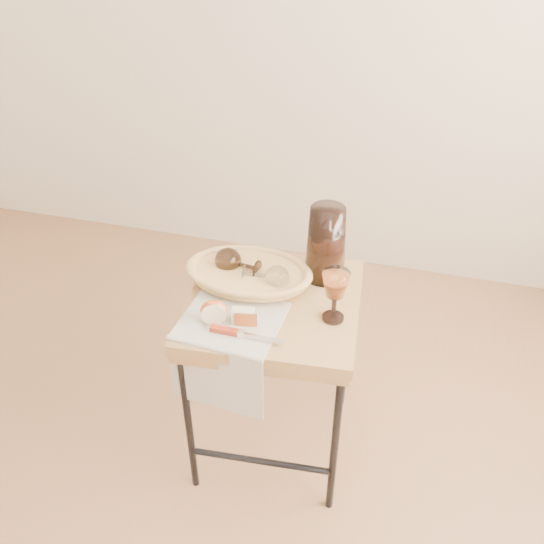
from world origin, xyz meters
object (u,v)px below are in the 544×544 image
(pitcher, at_px, (326,243))
(apple_half, at_px, (214,310))
(side_table, at_px, (274,376))
(tea_towel, at_px, (232,320))
(wine_goblet, at_px, (335,296))
(goblet_lying_b, at_px, (263,276))
(bread_basket, at_px, (249,276))
(table_knife, at_px, (243,334))
(goblet_lying_a, at_px, (241,264))

(pitcher, xyz_separation_m, apple_half, (-0.27, -0.31, -0.08))
(side_table, distance_m, tea_towel, 0.37)
(tea_towel, distance_m, wine_goblet, 0.31)
(pitcher, bearing_deg, goblet_lying_b, -131.84)
(goblet_lying_b, distance_m, apple_half, 0.21)
(side_table, distance_m, pitcher, 0.51)
(bread_basket, bearing_deg, side_table, -35.31)
(tea_towel, relative_size, goblet_lying_b, 2.27)
(wine_goblet, bearing_deg, bread_basket, 160.03)
(tea_towel, relative_size, apple_half, 3.67)
(bread_basket, relative_size, wine_goblet, 2.14)
(bread_basket, xyz_separation_m, table_knife, (0.06, -0.26, -0.01))
(goblet_lying_a, height_order, pitcher, pitcher)
(bread_basket, relative_size, goblet_lying_a, 2.57)
(bread_basket, bearing_deg, wine_goblet, -21.83)
(table_knife, bearing_deg, goblet_lying_b, 92.58)
(side_table, height_order, tea_towel, tea_towel)
(tea_towel, distance_m, table_knife, 0.08)
(tea_towel, xyz_separation_m, apple_half, (-0.05, -0.02, 0.04))
(apple_half, height_order, table_knife, apple_half)
(tea_towel, xyz_separation_m, pitcher, (0.22, 0.30, 0.12))
(goblet_lying_a, distance_m, pitcher, 0.28)
(side_table, height_order, goblet_lying_b, goblet_lying_b)
(tea_towel, bearing_deg, pitcher, 57.21)
(side_table, bearing_deg, tea_towel, -125.98)
(wine_goblet, xyz_separation_m, apple_half, (-0.34, -0.10, -0.04))
(tea_towel, xyz_separation_m, goblet_lying_b, (0.05, 0.17, 0.05))
(wine_goblet, height_order, apple_half, wine_goblet)
(side_table, xyz_separation_m, goblet_lying_b, (-0.05, 0.04, 0.39))
(pitcher, bearing_deg, side_table, -114.31)
(table_knife, bearing_deg, goblet_lying_a, 109.65)
(pitcher, relative_size, table_knife, 1.37)
(side_table, bearing_deg, bread_basket, 146.55)
(side_table, distance_m, goblet_lying_a, 0.42)
(side_table, distance_m, goblet_lying_b, 0.39)
(tea_towel, relative_size, wine_goblet, 1.72)
(bread_basket, distance_m, apple_half, 0.22)
(side_table, xyz_separation_m, table_knife, (-0.04, -0.19, 0.35))
(apple_half, bearing_deg, tea_towel, -3.57)
(bread_basket, bearing_deg, table_knife, -78.30)
(side_table, distance_m, apple_half, 0.43)
(side_table, relative_size, table_knife, 3.15)
(table_knife, bearing_deg, pitcher, 65.94)
(apple_half, relative_size, table_knife, 0.37)
(side_table, bearing_deg, goblet_lying_a, 148.14)
(bread_basket, distance_m, goblet_lying_a, 0.05)
(apple_half, bearing_deg, goblet_lying_a, 66.09)
(goblet_lying_b, height_order, wine_goblet, wine_goblet)
(goblet_lying_a, bearing_deg, goblet_lying_b, 166.58)
(goblet_lying_a, height_order, wine_goblet, wine_goblet)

